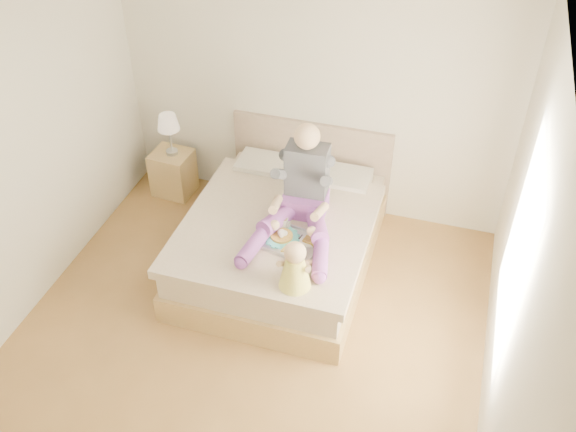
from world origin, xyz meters
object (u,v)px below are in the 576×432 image
(nightstand, at_px, (173,173))
(tray, at_px, (292,240))
(bed, at_px, (283,234))
(adult, at_px, (302,196))
(baby, at_px, (295,268))

(nightstand, xyz_separation_m, tray, (1.72, -1.13, 0.39))
(bed, relative_size, adult, 1.90)
(baby, bearing_deg, adult, 102.82)
(tray, bearing_deg, adult, 103.65)
(bed, bearing_deg, adult, -22.88)
(nightstand, distance_m, tray, 2.10)
(baby, bearing_deg, bed, 113.26)
(bed, bearing_deg, baby, -66.78)
(bed, relative_size, baby, 4.87)
(adult, distance_m, baby, 0.84)
(nightstand, relative_size, baby, 1.14)
(tray, height_order, baby, baby)
(adult, height_order, baby, adult)
(adult, distance_m, tray, 0.41)
(bed, xyz_separation_m, tray, (0.21, -0.41, 0.33))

